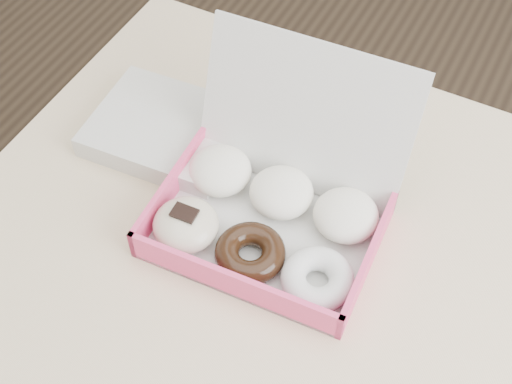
% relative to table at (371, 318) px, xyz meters
% --- Properties ---
extents(table, '(1.20, 0.80, 0.75)m').
position_rel_table_xyz_m(table, '(0.00, 0.00, 0.00)').
color(table, '#CCB586').
rests_on(table, ground).
extents(donut_box, '(0.32, 0.30, 0.22)m').
position_rel_table_xyz_m(donut_box, '(-0.18, 0.03, 0.11)').
color(donut_box, silver).
rests_on(donut_box, table).
extents(newspapers, '(0.23, 0.19, 0.04)m').
position_rel_table_xyz_m(newspapers, '(-0.39, 0.10, 0.10)').
color(newspapers, silver).
rests_on(newspapers, table).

